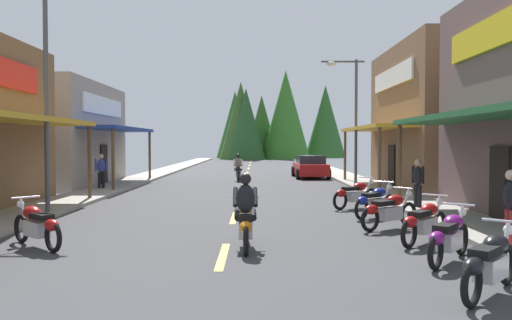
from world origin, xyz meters
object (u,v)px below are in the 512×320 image
(motorcycle_parked_right_0, at_px, (489,262))
(motorcycle_parked_right_3, at_px, (388,210))
(pedestrian_by_shop, at_px, (416,181))
(pedestrian_browsing, at_px, (100,169))
(parked_car_curbside, at_px, (309,167))
(motorcycle_parked_right_4, at_px, (374,201))
(motorcycle_parked_left_2, at_px, (35,225))
(rider_cruising_lead, at_px, (244,217))
(pedestrian_strolling, at_px, (509,204))
(streetlamp_left, at_px, (55,69))
(streetlamp_right, at_px, (348,104))
(motorcycle_parked_right_5, at_px, (354,194))
(motorcycle_parked_right_1, at_px, (447,236))
(motorcycle_parked_right_2, at_px, (423,221))
(rider_cruising_trailing, at_px, (237,170))

(motorcycle_parked_right_0, distance_m, motorcycle_parked_right_3, 5.74)
(pedestrian_by_shop, xyz_separation_m, pedestrian_browsing, (-12.29, 6.85, 0.02))
(motorcycle_parked_right_3, xyz_separation_m, parked_car_curbside, (0.03, 19.29, 0.20))
(motorcycle_parked_right_3, bearing_deg, motorcycle_parked_right_4, 49.88)
(motorcycle_parked_left_2, height_order, pedestrian_browsing, pedestrian_browsing)
(rider_cruising_lead, distance_m, pedestrian_strolling, 5.41)
(streetlamp_left, bearing_deg, motorcycle_parked_right_4, -2.65)
(parked_car_curbside, bearing_deg, motorcycle_parked_right_0, 178.55)
(streetlamp_right, relative_size, parked_car_curbside, 1.46)
(motorcycle_parked_right_3, distance_m, motorcycle_parked_right_5, 4.15)
(motorcycle_parked_right_1, height_order, pedestrian_browsing, pedestrian_browsing)
(parked_car_curbside, bearing_deg, motorcycle_parked_left_2, 158.49)
(motorcycle_parked_right_5, xyz_separation_m, pedestrian_strolling, (1.88, -6.71, 0.46))
(pedestrian_browsing, distance_m, parked_car_curbside, 13.67)
(motorcycle_parked_right_0, xyz_separation_m, motorcycle_parked_right_2, (0.31, 3.85, 0.00))
(streetlamp_right, xyz_separation_m, rider_cruising_lead, (-4.89, -15.25, -3.46))
(rider_cruising_lead, bearing_deg, rider_cruising_trailing, 0.56)
(motorcycle_parked_right_1, xyz_separation_m, pedestrian_by_shop, (1.71, 7.32, 0.47))
(motorcycle_parked_right_1, distance_m, pedestrian_strolling, 2.05)
(streetlamp_left, xyz_separation_m, rider_cruising_lead, (5.75, -4.88, -3.74))
(motorcycle_parked_right_4, bearing_deg, motorcycle_parked_left_2, 162.95)
(motorcycle_parked_right_0, height_order, rider_cruising_trailing, rider_cruising_trailing)
(motorcycle_parked_right_3, relative_size, pedestrian_by_shop, 1.06)
(motorcycle_parked_right_2, bearing_deg, motorcycle_parked_right_3, 51.06)
(pedestrian_strolling, relative_size, parked_car_curbside, 0.38)
(parked_car_curbside, bearing_deg, pedestrian_by_shop, -174.63)
(pedestrian_browsing, distance_m, pedestrian_strolling, 17.90)
(streetlamp_right, relative_size, motorcycle_parked_right_4, 3.96)
(motorcycle_parked_right_1, xyz_separation_m, motorcycle_parked_right_4, (-0.03, 5.72, 0.00))
(motorcycle_parked_right_1, bearing_deg, parked_car_curbside, 38.04)
(motorcycle_parked_right_0, relative_size, rider_cruising_lead, 0.77)
(motorcycle_parked_right_1, bearing_deg, motorcycle_parked_right_3, 40.06)
(pedestrian_by_shop, relative_size, pedestrian_strolling, 1.01)
(motorcycle_parked_right_4, xyz_separation_m, motorcycle_parked_right_5, (-0.18, 2.10, 0.00))
(motorcycle_parked_right_1, distance_m, motorcycle_parked_left_2, 8.19)
(motorcycle_parked_right_3, xyz_separation_m, pedestrian_strolling, (1.81, -2.56, 0.46))
(motorcycle_parked_right_4, xyz_separation_m, pedestrian_by_shop, (1.74, 1.59, 0.47))
(motorcycle_parked_right_3, bearing_deg, pedestrian_browsing, 97.96)
(motorcycle_parked_right_1, height_order, pedestrian_strolling, pedestrian_strolling)
(streetlamp_right, bearing_deg, parked_car_curbside, 101.19)
(motorcycle_parked_right_3, relative_size, motorcycle_parked_right_4, 1.11)
(motorcycle_parked_left_2, bearing_deg, parked_car_curbside, -67.00)
(pedestrian_by_shop, relative_size, pedestrian_browsing, 0.98)
(motorcycle_parked_right_3, bearing_deg, pedestrian_by_shop, 26.11)
(motorcycle_parked_right_3, distance_m, motorcycle_parked_left_2, 8.27)
(motorcycle_parked_right_0, bearing_deg, motorcycle_parked_right_4, 41.21)
(motorcycle_parked_right_1, xyz_separation_m, pedestrian_browsing, (-10.58, 14.17, 0.49))
(motorcycle_parked_right_2, bearing_deg, streetlamp_right, 38.70)
(motorcycle_parked_right_3, relative_size, rider_cruising_trailing, 0.83)
(motorcycle_parked_left_2, relative_size, rider_cruising_lead, 0.76)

